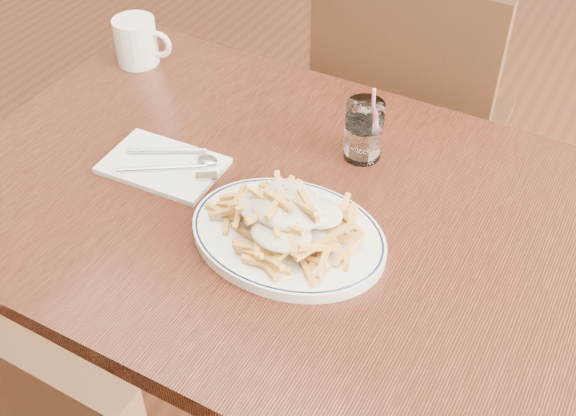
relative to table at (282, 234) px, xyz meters
The scene contains 8 objects.
table is the anchor object (origin of this frame).
chair_far 0.66m from the table, 90.26° to the left, with size 0.44×0.44×0.93m.
fries_plate 0.13m from the table, 55.48° to the right, with size 0.38×0.35×0.02m.
loaded_fries 0.17m from the table, 55.48° to the right, with size 0.28×0.25×0.07m.
napkin 0.25m from the table, behind, with size 0.21×0.14×0.01m, color silver.
cutlery 0.25m from the table, behind, with size 0.19×0.16×0.01m.
water_glass 0.23m from the table, 69.63° to the left, with size 0.07×0.07×0.15m.
coffee_mug 0.57m from the table, 152.99° to the left, with size 0.13×0.09×0.10m.
Camera 1 is at (0.45, -0.81, 1.56)m, focal length 45.00 mm.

